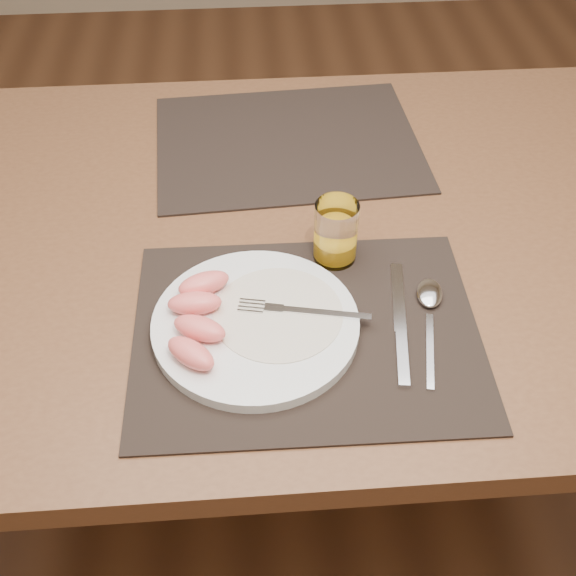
# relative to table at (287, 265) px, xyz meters

# --- Properties ---
(ground) EXTENTS (5.00, 5.00, 0.00)m
(ground) POSITION_rel_table_xyz_m (0.00, 0.00, -0.67)
(ground) COLOR #57331D
(ground) RESTS_ON ground
(table) EXTENTS (1.40, 0.90, 0.75)m
(table) POSITION_rel_table_xyz_m (0.00, 0.00, 0.00)
(table) COLOR brown
(table) RESTS_ON ground
(placemat_near) EXTENTS (0.45, 0.36, 0.00)m
(placemat_near) POSITION_rel_table_xyz_m (0.01, -0.22, 0.09)
(placemat_near) COLOR black
(placemat_near) RESTS_ON table
(placemat_far) EXTENTS (0.47, 0.37, 0.00)m
(placemat_far) POSITION_rel_table_xyz_m (0.02, 0.22, 0.09)
(placemat_far) COLOR black
(placemat_far) RESTS_ON table
(plate) EXTENTS (0.27, 0.27, 0.02)m
(plate) POSITION_rel_table_xyz_m (-0.06, -0.21, 0.10)
(plate) COLOR white
(plate) RESTS_ON placemat_near
(plate_dressing) EXTENTS (0.17, 0.17, 0.00)m
(plate_dressing) POSITION_rel_table_xyz_m (-0.03, -0.20, 0.10)
(plate_dressing) COLOR white
(plate_dressing) RESTS_ON plate
(fork) EXTENTS (0.17, 0.05, 0.00)m
(fork) POSITION_rel_table_xyz_m (-0.01, -0.20, 0.11)
(fork) COLOR silver
(fork) RESTS_ON plate
(knife) EXTENTS (0.04, 0.22, 0.01)m
(knife) POSITION_rel_table_xyz_m (0.13, -0.23, 0.09)
(knife) COLOR silver
(knife) RESTS_ON placemat_near
(spoon) EXTENTS (0.06, 0.19, 0.01)m
(spoon) POSITION_rel_table_xyz_m (0.18, -0.18, 0.09)
(spoon) COLOR silver
(spoon) RESTS_ON placemat_near
(juice_glass) EXTENTS (0.06, 0.06, 0.09)m
(juice_glass) POSITION_rel_table_xyz_m (0.06, -0.08, 0.13)
(juice_glass) COLOR white
(juice_glass) RESTS_ON placemat_near
(grapefruit_wedges) EXTENTS (0.09, 0.18, 0.03)m
(grapefruit_wedges) POSITION_rel_table_xyz_m (-0.13, -0.21, 0.12)
(grapefruit_wedges) COLOR #FF7468
(grapefruit_wedges) RESTS_ON plate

